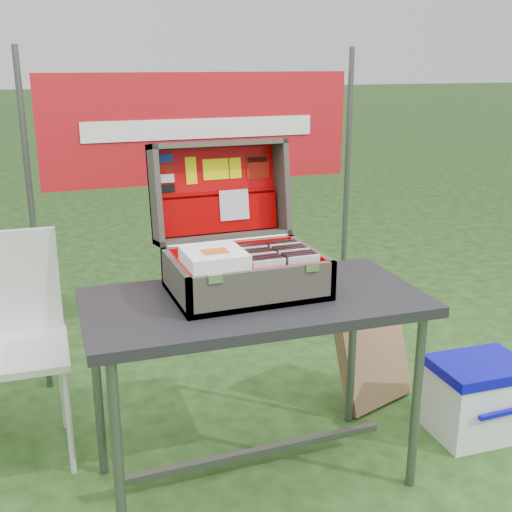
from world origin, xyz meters
name	(u,v)px	position (x,y,z in m)	size (l,w,h in m)	color
ground	(282,472)	(0.00, 0.00, 0.00)	(80.00, 80.00, 0.00)	#1C3910
table	(255,392)	(-0.12, 0.00, 0.39)	(1.26, 0.63, 0.79)	#242529
table_top	(255,302)	(-0.12, 0.00, 0.77)	(1.26, 0.63, 0.04)	#242529
table_leg_fl	(118,464)	(-0.69, -0.25, 0.37)	(0.04, 0.04, 0.75)	#59595B
table_leg_fr	(416,401)	(0.45, -0.25, 0.37)	(0.04, 0.04, 0.75)	#59595B
table_leg_bl	(98,392)	(-0.69, 0.26, 0.37)	(0.04, 0.04, 0.75)	#59595B
table_leg_br	(352,348)	(0.45, 0.26, 0.37)	(0.04, 0.04, 0.75)	#59595B
table_brace	(255,453)	(-0.12, 0.00, 0.12)	(1.11, 0.03, 0.03)	#59595B
suitcase	(240,221)	(-0.13, 0.12, 1.05)	(0.56, 0.56, 0.53)	#484339
suitcase_base_bottom	(246,290)	(-0.13, 0.06, 0.80)	(0.56, 0.40, 0.02)	#484339
suitcase_base_wall_front	(264,290)	(-0.13, -0.12, 0.86)	(0.56, 0.02, 0.15)	#484339
suitcase_base_wall_back	(230,260)	(-0.13, 0.25, 0.86)	(0.56, 0.02, 0.15)	#484339
suitcase_base_wall_left	(176,282)	(-0.40, 0.06, 0.86)	(0.02, 0.40, 0.15)	#484339
suitcase_base_wall_right	(310,266)	(0.14, 0.06, 0.86)	(0.02, 0.40, 0.15)	#484339
suitcase_liner_floor	(246,286)	(-0.13, 0.06, 0.81)	(0.51, 0.35, 0.01)	#ED0006
suitcase_latch_left	(215,279)	(-0.31, -0.14, 0.93)	(0.05, 0.01, 0.03)	silver
suitcase_latch_right	(312,267)	(0.05, -0.14, 0.93)	(0.05, 0.01, 0.03)	silver
suitcase_hinge	(229,241)	(-0.13, 0.26, 0.94)	(0.02, 0.02, 0.50)	silver
suitcase_lid_back	(216,190)	(-0.13, 0.43, 1.11)	(0.56, 0.40, 0.02)	#484339
suitcase_lid_rim_far	(217,144)	(-0.13, 0.40, 1.31)	(0.56, 0.02, 0.15)	#484339
suitcase_lid_rim_near	(223,237)	(-0.13, 0.34, 0.93)	(0.56, 0.02, 0.15)	#484339
suitcase_lid_rim_left	(155,195)	(-0.40, 0.37, 1.12)	(0.02, 0.40, 0.15)	#484339
suitcase_lid_rim_right	(281,186)	(0.14, 0.37, 1.12)	(0.02, 0.40, 0.15)	#484339
suitcase_lid_liner	(217,190)	(-0.13, 0.42, 1.11)	(0.51, 0.35, 0.01)	#ED0006
suitcase_liner_wall_front	(262,285)	(-0.13, -0.11, 0.87)	(0.51, 0.01, 0.13)	#ED0006
suitcase_liner_wall_back	(231,258)	(-0.13, 0.24, 0.87)	(0.51, 0.01, 0.13)	#ED0006
suitcase_liner_wall_left	(180,279)	(-0.38, 0.06, 0.87)	(0.01, 0.35, 0.13)	#ED0006
suitcase_liner_wall_right	(307,264)	(0.12, 0.06, 0.87)	(0.01, 0.35, 0.13)	#ED0006
suitcase_lid_pocket	(219,213)	(-0.13, 0.38, 1.02)	(0.49, 0.16, 0.03)	#9D0000
suitcase_pocket_edge	(219,194)	(-0.13, 0.39, 1.10)	(0.48, 0.02, 0.02)	#9D0000
suitcase_pocket_cd	(234,205)	(-0.07, 0.37, 1.06)	(0.12, 0.12, 0.01)	silver
lid_sticker_cc_a	(166,158)	(-0.33, 0.43, 1.25)	(0.05, 0.03, 0.00)	#1933B2
lid_sticker_cc_b	(167,168)	(-0.33, 0.43, 1.22)	(0.05, 0.03, 0.00)	#9B1509
lid_sticker_cc_c	(167,178)	(-0.33, 0.42, 1.18)	(0.05, 0.03, 0.00)	white
lid_sticker_cc_d	(168,188)	(-0.33, 0.41, 1.14)	(0.05, 0.03, 0.00)	black
lid_card_neon_tall	(191,171)	(-0.24, 0.42, 1.20)	(0.04, 0.11, 0.00)	#E3E607
lid_card_neon_main	(216,169)	(-0.13, 0.42, 1.20)	(0.11, 0.08, 0.00)	#E3E607
lid_card_neon_small	(235,168)	(-0.05, 0.42, 1.20)	(0.05, 0.08, 0.00)	#E3E607
lid_sticker_band	(258,167)	(0.05, 0.42, 1.20)	(0.10, 0.10, 0.00)	#9B1509
lid_sticker_band_bar	(257,160)	(0.05, 0.43, 1.23)	(0.09, 0.02, 0.00)	black
cd_left_0	(269,279)	(-0.10, -0.09, 0.88)	(0.12, 0.01, 0.14)	silver
cd_left_1	(267,277)	(-0.10, -0.07, 0.88)	(0.12, 0.01, 0.14)	black
cd_left_2	(265,275)	(-0.10, -0.04, 0.88)	(0.12, 0.01, 0.14)	black
cd_left_3	(263,273)	(-0.10, -0.02, 0.88)	(0.12, 0.01, 0.14)	black
cd_left_4	(260,272)	(-0.10, 0.00, 0.88)	(0.12, 0.01, 0.14)	silver
cd_left_5	(258,270)	(-0.10, 0.02, 0.88)	(0.12, 0.01, 0.14)	black
cd_left_6	(256,268)	(-0.10, 0.04, 0.88)	(0.12, 0.01, 0.14)	black
cd_left_7	(254,266)	(-0.10, 0.06, 0.88)	(0.12, 0.01, 0.14)	black
cd_left_8	(252,265)	(-0.10, 0.09, 0.88)	(0.12, 0.01, 0.14)	silver
cd_left_9	(250,263)	(-0.10, 0.11, 0.88)	(0.12, 0.01, 0.14)	black
cd_left_10	(248,262)	(-0.10, 0.13, 0.88)	(0.12, 0.01, 0.14)	black
cd_right_0	(304,275)	(0.04, -0.09, 0.88)	(0.12, 0.01, 0.14)	silver
cd_right_1	(301,273)	(0.04, -0.07, 0.88)	(0.12, 0.01, 0.14)	black
cd_right_2	(299,271)	(0.04, -0.04, 0.88)	(0.12, 0.01, 0.14)	black
cd_right_3	(296,269)	(0.04, -0.02, 0.88)	(0.12, 0.01, 0.14)	black
cd_right_4	(294,268)	(0.04, 0.00, 0.88)	(0.12, 0.01, 0.14)	silver
cd_right_5	(292,266)	(0.04, 0.02, 0.88)	(0.12, 0.01, 0.14)	black
cd_right_6	(289,264)	(0.04, 0.04, 0.88)	(0.12, 0.01, 0.14)	black
cd_right_7	(287,263)	(0.04, 0.06, 0.88)	(0.12, 0.01, 0.14)	black
cd_right_8	(285,261)	(0.04, 0.09, 0.88)	(0.12, 0.01, 0.14)	silver
cd_right_9	(283,260)	(0.04, 0.11, 0.88)	(0.12, 0.01, 0.14)	black
cd_right_10	(280,258)	(0.04, 0.13, 0.88)	(0.12, 0.01, 0.14)	black
songbook_0	(214,264)	(-0.27, -0.01, 0.94)	(0.21, 0.21, 0.01)	white
songbook_1	(214,262)	(-0.27, -0.01, 0.94)	(0.21, 0.21, 0.01)	white
songbook_2	(214,261)	(-0.27, -0.01, 0.95)	(0.21, 0.21, 0.01)	white
songbook_3	(214,260)	(-0.27, -0.01, 0.95)	(0.21, 0.21, 0.01)	white
songbook_4	(214,258)	(-0.27, -0.01, 0.96)	(0.21, 0.21, 0.01)	white
songbook_5	(214,257)	(-0.27, -0.01, 0.96)	(0.21, 0.21, 0.01)	white
songbook_6	(214,256)	(-0.27, -0.01, 0.97)	(0.21, 0.21, 0.01)	white
songbook_7	(214,254)	(-0.27, -0.01, 0.97)	(0.21, 0.21, 0.01)	white
songbook_8	(214,253)	(-0.27, -0.01, 0.98)	(0.21, 0.21, 0.01)	white
songbook_9	(214,252)	(-0.27, -0.01, 0.98)	(0.21, 0.21, 0.01)	white
songbook_graphic	(215,251)	(-0.27, -0.02, 0.99)	(0.09, 0.07, 0.00)	#D85919
cooler	(477,398)	(0.93, -0.04, 0.18)	(0.40, 0.31, 0.35)	white
cooler_body	(476,403)	(0.93, -0.04, 0.15)	(0.38, 0.29, 0.31)	white
cooler_lid	(480,367)	(0.93, -0.04, 0.33)	(0.40, 0.31, 0.05)	#0A09AF
cooler_handle	(503,413)	(0.93, -0.20, 0.19)	(0.24, 0.02, 0.02)	#0A09AF
chair	(14,356)	(-0.99, 0.48, 0.48)	(0.43, 0.48, 0.95)	silver
chair_seat	(13,354)	(-0.99, 0.48, 0.49)	(0.43, 0.43, 0.03)	silver
chair_backrest	(7,283)	(-0.99, 0.69, 0.72)	(0.43, 0.03, 0.45)	silver
chair_leg_fr	(69,420)	(-0.80, 0.30, 0.24)	(0.02, 0.02, 0.49)	silver
chair_leg_br	(62,380)	(-0.80, 0.67, 0.24)	(0.02, 0.02, 0.49)	silver
chair_upright_right	(52,280)	(-0.80, 0.69, 0.71)	(0.02, 0.02, 0.45)	silver
cardboard_box	(374,361)	(0.65, 0.38, 0.22)	(0.41, 0.06, 0.43)	#856143
banner_post_left	(34,229)	(-0.85, 1.10, 0.85)	(0.03, 0.03, 1.70)	#59595B
banner_post_right	(346,203)	(0.85, 1.10, 0.85)	(0.03, 0.03, 1.70)	#59595B
banner	(201,128)	(0.00, 1.09, 1.30)	(1.60, 0.01, 0.55)	#AF1118
banner_text	(202,129)	(0.00, 1.08, 1.30)	(1.20, 0.00, 0.10)	white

